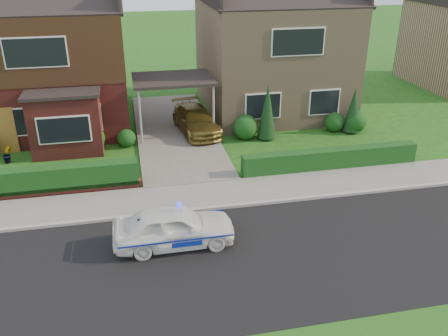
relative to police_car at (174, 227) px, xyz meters
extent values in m
plane|color=#1E4C14|center=(1.14, -1.20, -0.63)|extent=(120.00, 120.00, 0.00)
cube|color=black|center=(1.14, -1.20, -0.63)|extent=(60.00, 6.00, 0.02)
cube|color=#9E9993|center=(1.14, 1.85, -0.57)|extent=(60.00, 0.16, 0.12)
cube|color=slate|center=(1.14, 2.90, -0.58)|extent=(60.00, 2.00, 0.10)
cube|color=#666059|center=(1.14, 9.80, -0.57)|extent=(3.80, 12.00, 0.12)
cube|color=maroon|center=(-4.66, 12.80, 2.27)|extent=(7.20, 8.00, 5.80)
cube|color=white|center=(-6.24, 8.78, 0.77)|extent=(1.80, 0.08, 1.30)
cube|color=white|center=(-3.07, 8.78, 0.77)|extent=(1.60, 0.08, 1.30)
cube|color=white|center=(-4.66, 8.78, 3.77)|extent=(2.60, 0.08, 1.30)
cube|color=black|center=(-4.66, 12.80, 3.72)|extent=(7.26, 8.06, 2.90)
cube|color=maroon|center=(-3.79, 8.10, 0.72)|extent=(3.00, 1.40, 2.70)
cube|color=black|center=(-3.79, 8.10, 2.14)|extent=(3.20, 1.60, 0.14)
cube|color=#9C815F|center=(6.94, 12.80, 2.27)|extent=(7.20, 8.00, 5.80)
cube|color=white|center=(5.36, 8.78, 0.77)|extent=(1.80, 0.08, 1.30)
cube|color=white|center=(8.53, 8.78, 0.77)|extent=(1.60, 0.08, 1.30)
cube|color=white|center=(6.94, 8.78, 3.77)|extent=(2.60, 0.08, 1.30)
cube|color=black|center=(1.14, 9.80, 2.07)|extent=(3.80, 3.00, 0.14)
cylinder|color=gray|center=(-0.56, 8.40, 0.72)|extent=(0.10, 0.10, 2.70)
cylinder|color=gray|center=(2.84, 8.40, 0.72)|extent=(0.10, 0.10, 2.70)
cube|color=maroon|center=(-4.66, 4.10, -0.45)|extent=(7.70, 0.25, 0.36)
cube|color=#133D15|center=(-4.66, 4.25, -0.63)|extent=(7.50, 0.55, 0.90)
cube|color=#133D15|center=(6.94, 4.15, -0.63)|extent=(7.50, 0.55, 0.80)
sphere|color=#133D15|center=(-2.86, 8.10, 0.03)|extent=(1.32, 1.32, 1.32)
sphere|color=#133D15|center=(-1.26, 8.40, -0.21)|extent=(0.84, 0.84, 0.84)
sphere|color=#133D15|center=(4.34, 8.20, -0.03)|extent=(1.20, 1.20, 1.20)
sphere|color=#133D15|center=(8.94, 8.30, -0.15)|extent=(0.96, 0.96, 0.96)
sphere|color=#133D15|center=(9.94, 8.00, -0.09)|extent=(1.08, 1.08, 1.08)
cone|color=black|center=(5.34, 8.00, 0.67)|extent=(0.90, 0.90, 2.60)
cone|color=black|center=(9.74, 8.00, 0.47)|extent=(0.90, 0.90, 2.20)
imported|color=white|center=(0.00, 0.00, 0.00)|extent=(1.51, 3.73, 1.27)
sphere|color=#193FF2|center=(0.19, 0.00, 0.71)|extent=(0.17, 0.17, 0.17)
cube|color=navy|center=(0.00, -0.75, -0.05)|extent=(3.42, 0.02, 0.05)
cube|color=navy|center=(0.00, 0.75, -0.05)|extent=(3.42, 0.02, 0.05)
ellipsoid|color=black|center=(-1.04, -0.10, 0.26)|extent=(0.22, 0.17, 0.21)
sphere|color=white|center=(-1.03, -0.16, 0.25)|extent=(0.11, 0.11, 0.11)
sphere|color=black|center=(-1.02, -0.12, 0.40)|extent=(0.13, 0.13, 0.13)
cone|color=black|center=(-1.07, -0.11, 0.47)|extent=(0.04, 0.04, 0.05)
cone|color=black|center=(-0.98, -0.11, 0.47)|extent=(0.04, 0.04, 0.05)
imported|color=brown|center=(2.14, 9.38, 0.08)|extent=(2.18, 4.30, 1.20)
imported|color=gray|center=(-6.28, 7.58, -0.25)|extent=(0.51, 0.46, 0.77)
imported|color=gray|center=(-1.72, 5.27, -0.28)|extent=(0.54, 0.54, 0.71)
camera|label=1|loc=(-1.04, -12.43, 7.83)|focal=38.00mm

